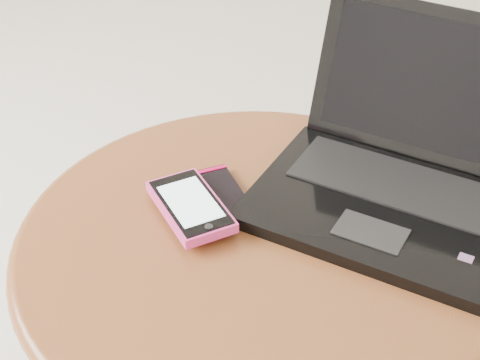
# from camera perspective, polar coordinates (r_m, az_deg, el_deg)

# --- Properties ---
(table) EXTENTS (0.59, 0.59, 0.47)m
(table) POSITION_cam_1_polar(r_m,az_deg,el_deg) (0.95, 1.27, -8.84)
(table) COLOR #4E2610
(table) RESTS_ON ground
(laptop) EXTENTS (0.40, 0.37, 0.21)m
(laptop) POSITION_cam_1_polar(r_m,az_deg,el_deg) (0.94, 12.41, 0.58)
(laptop) COLOR black
(laptop) RESTS_ON table
(phone_black) EXTENTS (0.12, 0.13, 0.01)m
(phone_black) POSITION_cam_1_polar(r_m,az_deg,el_deg) (0.93, -1.67, -1.34)
(phone_black) COLOR black
(phone_black) RESTS_ON table
(phone_pink) EXTENTS (0.13, 0.14, 0.02)m
(phone_pink) POSITION_cam_1_polar(r_m,az_deg,el_deg) (0.90, -3.84, -2.03)
(phone_pink) COLOR #E83A8C
(phone_pink) RESTS_ON phone_black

